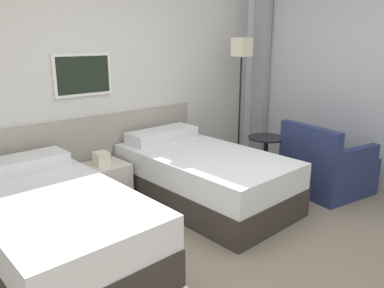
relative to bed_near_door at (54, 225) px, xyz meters
name	(u,v)px	position (x,y,z in m)	size (l,w,h in m)	color
ground_plane	(259,258)	(1.20, -1.11, -0.29)	(16.00, 16.00, 0.00)	slate
wall_headboard	(111,78)	(1.18, 1.00, 1.01)	(10.00, 0.10, 2.70)	silver
bed_near_door	(54,225)	(0.00, 0.00, 0.00)	(1.06, 1.90, 0.68)	#332D28
bed_near_window	(203,176)	(1.64, 0.00, 0.00)	(1.06, 1.90, 0.68)	#332D28
nightstand	(103,183)	(0.82, 0.69, -0.06)	(0.50, 0.42, 0.58)	beige
floor_lamp	(241,63)	(2.85, 0.54, 1.13)	(0.24, 0.24, 1.74)	black
side_table	(266,151)	(2.62, -0.10, 0.11)	(0.44, 0.44, 0.57)	black
armchair	(326,169)	(2.89, -0.75, -0.02)	(0.93, 0.92, 0.81)	navy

